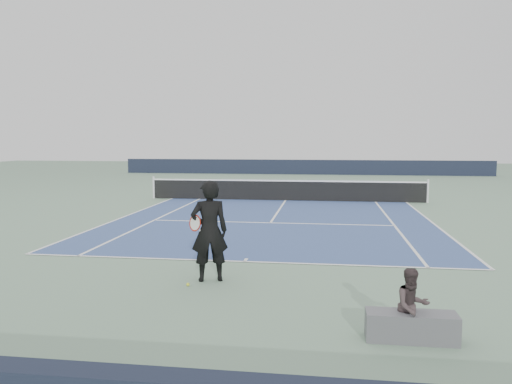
# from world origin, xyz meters

# --- Properties ---
(ground) EXTENTS (80.00, 80.00, 0.00)m
(ground) POSITION_xyz_m (0.00, 0.00, 0.00)
(ground) COLOR slate
(court_surface) EXTENTS (10.97, 23.77, 0.01)m
(court_surface) POSITION_xyz_m (0.00, 0.00, 0.01)
(court_surface) COLOR #364D81
(court_surface) RESTS_ON ground
(tennis_net) EXTENTS (12.90, 0.10, 1.07)m
(tennis_net) POSITION_xyz_m (0.00, 0.00, 0.50)
(tennis_net) COLOR silver
(tennis_net) RESTS_ON ground
(windscreen_far) EXTENTS (30.00, 0.25, 1.20)m
(windscreen_far) POSITION_xyz_m (0.00, 17.88, 0.60)
(windscreen_far) COLOR black
(windscreen_far) RESTS_ON ground
(tennis_player) EXTENTS (0.90, 0.76, 2.04)m
(tennis_player) POSITION_xyz_m (-0.45, -13.49, 1.02)
(tennis_player) COLOR black
(tennis_player) RESTS_ON ground
(tennis_ball) EXTENTS (0.07, 0.07, 0.07)m
(tennis_ball) POSITION_xyz_m (-0.79, -13.92, 0.03)
(tennis_ball) COLOR yellow
(tennis_ball) RESTS_ON ground
(spectator_bench) EXTENTS (1.33, 0.81, 1.09)m
(spectator_bench) POSITION_xyz_m (3.07, -16.04, 0.36)
(spectator_bench) COLOR #58595D
(spectator_bench) RESTS_ON ground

